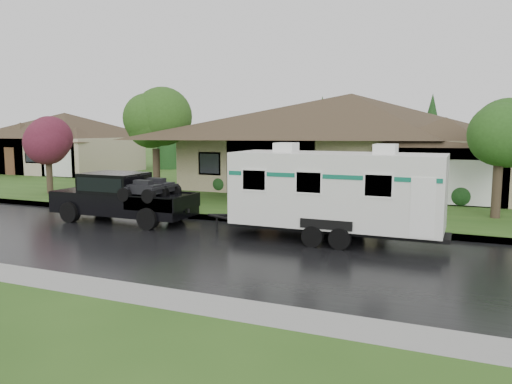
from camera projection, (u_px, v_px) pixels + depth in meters
ground at (209, 232)px, 18.10m from camera, size 140.00×140.00×0.00m
road at (180, 244)px, 16.27m from camera, size 140.00×8.00×0.01m
curb at (236, 220)px, 20.14m from camera, size 140.00×0.50×0.15m
lawn at (322, 186)px, 31.77m from camera, size 140.00×26.00×0.15m
house_main at (355, 130)px, 29.36m from camera, size 19.44×10.80×6.90m
house_far at (66, 137)px, 40.66m from camera, size 10.80×8.64×5.80m
tree_left_green at (155, 122)px, 27.14m from camera, size 3.40×3.40×5.63m
tree_red at (48, 141)px, 27.22m from camera, size 2.53×2.53×4.19m
tree_right_green at (500, 133)px, 19.68m from camera, size 2.97×2.97×4.92m
shrub_row at (329, 188)px, 25.71m from camera, size 13.60×1.00×1.00m
pickup_truck at (121, 196)px, 20.03m from camera, size 5.88×2.24×1.96m
travel_trailer at (336, 190)px, 16.51m from camera, size 7.26×2.55×3.26m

